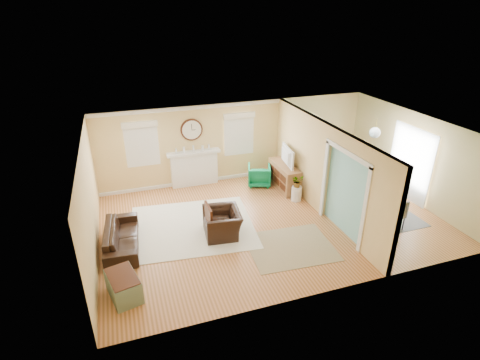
% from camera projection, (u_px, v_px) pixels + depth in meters
% --- Properties ---
extents(floor, '(9.00, 9.00, 0.00)m').
position_uv_depth(floor, '(271.00, 220.00, 10.31)').
color(floor, '#955623').
rests_on(floor, ground).
extents(wall_back, '(9.00, 0.02, 2.60)m').
position_uv_depth(wall_back, '(237.00, 141.00, 12.34)').
color(wall_back, '#D5B770').
rests_on(wall_back, ground).
extents(wall_front, '(9.00, 0.02, 2.60)m').
position_uv_depth(wall_front, '(334.00, 239.00, 7.18)').
color(wall_front, '#D5B770').
rests_on(wall_front, ground).
extents(wall_left, '(0.02, 6.00, 2.60)m').
position_uv_depth(wall_left, '(89.00, 203.00, 8.47)').
color(wall_left, '#D5B770').
rests_on(wall_left, ground).
extents(wall_right, '(0.02, 6.00, 2.60)m').
position_uv_depth(wall_right, '(413.00, 157.00, 11.05)').
color(wall_right, '#D5B770').
rests_on(wall_right, ground).
extents(ceiling, '(9.00, 6.00, 0.02)m').
position_uv_depth(ceiling, '(275.00, 129.00, 9.21)').
color(ceiling, white).
rests_on(ceiling, wall_back).
extents(partition, '(0.17, 6.00, 2.60)m').
position_uv_depth(partition, '(319.00, 164.00, 10.41)').
color(partition, '#D5B770').
rests_on(partition, ground).
extents(fireplace, '(1.70, 0.30, 1.17)m').
position_uv_depth(fireplace, '(194.00, 168.00, 12.10)').
color(fireplace, white).
rests_on(fireplace, ground).
extents(wall_clock, '(0.70, 0.07, 0.70)m').
position_uv_depth(wall_clock, '(192.00, 130.00, 11.64)').
color(wall_clock, '#441F0F').
rests_on(wall_clock, wall_back).
extents(window_left, '(1.05, 0.13, 1.42)m').
position_uv_depth(window_left, '(141.00, 141.00, 11.27)').
color(window_left, white).
rests_on(window_left, wall_back).
extents(window_right, '(1.05, 0.13, 1.42)m').
position_uv_depth(window_right, '(239.00, 131.00, 12.16)').
color(window_right, white).
rests_on(window_right, wall_back).
extents(french_doors, '(0.06, 1.70, 2.20)m').
position_uv_depth(french_doors, '(410.00, 163.00, 11.12)').
color(french_doors, white).
rests_on(french_doors, ground).
extents(pendant, '(0.30, 0.30, 0.55)m').
position_uv_depth(pendant, '(375.00, 133.00, 10.24)').
color(pendant, gold).
rests_on(pendant, ceiling).
extents(rug_cream, '(3.48, 3.10, 0.02)m').
position_uv_depth(rug_cream, '(192.00, 226.00, 9.99)').
color(rug_cream, white).
rests_on(rug_cream, floor).
extents(rug_jute, '(2.15, 1.80, 0.01)m').
position_uv_depth(rug_jute, '(290.00, 247.00, 9.15)').
color(rug_jute, tan).
rests_on(rug_jute, floor).
extents(rug_grey, '(2.19, 2.74, 0.01)m').
position_uv_depth(rug_grey, '(366.00, 209.00, 10.86)').
color(rug_grey, slate).
rests_on(rug_grey, floor).
extents(sofa, '(0.90, 1.99, 0.57)m').
position_uv_depth(sofa, '(122.00, 237.00, 9.05)').
color(sofa, black).
rests_on(sofa, floor).
extents(eames_chair, '(1.00, 1.12, 0.67)m').
position_uv_depth(eames_chair, '(222.00, 223.00, 9.54)').
color(eames_chair, black).
rests_on(eames_chair, floor).
extents(green_chair, '(0.91, 0.93, 0.67)m').
position_uv_depth(green_chair, '(259.00, 175.00, 12.21)').
color(green_chair, '#147F53').
rests_on(green_chair, floor).
extents(trunk, '(0.73, 0.97, 0.50)m').
position_uv_depth(trunk, '(124.00, 286.00, 7.52)').
color(trunk, slate).
rests_on(trunk, floor).
extents(credenza, '(0.50, 1.48, 0.80)m').
position_uv_depth(credenza, '(284.00, 176.00, 11.97)').
color(credenza, '#93623B').
rests_on(credenza, floor).
extents(tv, '(0.26, 1.03, 0.59)m').
position_uv_depth(tv, '(285.00, 156.00, 11.67)').
color(tv, black).
rests_on(tv, credenza).
extents(garden_stool, '(0.31, 0.31, 0.45)m').
position_uv_depth(garden_stool, '(296.00, 194.00, 11.25)').
color(garden_stool, white).
rests_on(garden_stool, floor).
extents(potted_plant, '(0.38, 0.34, 0.38)m').
position_uv_depth(potted_plant, '(297.00, 181.00, 11.07)').
color(potted_plant, '#337F33').
rests_on(potted_plant, garden_stool).
extents(dining_table, '(1.37, 2.00, 0.64)m').
position_uv_depth(dining_table, '(367.00, 199.00, 10.73)').
color(dining_table, '#441F0F').
rests_on(dining_table, floor).
extents(dining_chair_n, '(0.50, 0.50, 0.98)m').
position_uv_depth(dining_chair_n, '(347.00, 175.00, 11.65)').
color(dining_chair_n, slate).
rests_on(dining_chair_n, floor).
extents(dining_chair_s, '(0.40, 0.40, 0.86)m').
position_uv_depth(dining_chair_s, '(396.00, 212.00, 9.71)').
color(dining_chair_s, slate).
rests_on(dining_chair_s, floor).
extents(dining_chair_w, '(0.50, 0.50, 1.02)m').
position_uv_depth(dining_chair_w, '(350.00, 193.00, 10.47)').
color(dining_chair_w, white).
rests_on(dining_chair_w, floor).
extents(dining_chair_e, '(0.49, 0.49, 0.89)m').
position_uv_depth(dining_chair_e, '(387.00, 190.00, 10.82)').
color(dining_chair_e, slate).
rests_on(dining_chair_e, floor).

